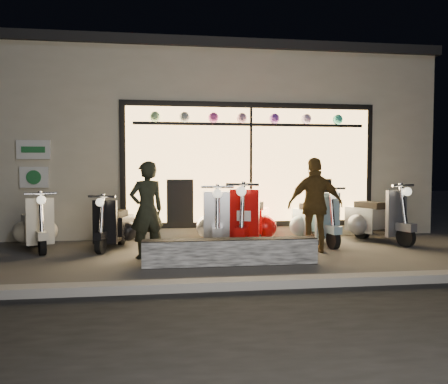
# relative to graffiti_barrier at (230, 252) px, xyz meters

# --- Properties ---
(ground) EXTENTS (40.00, 40.00, 0.00)m
(ground) POSITION_rel_graffiti_barrier_xyz_m (0.02, 0.65, -0.20)
(ground) COLOR #383533
(ground) RESTS_ON ground
(kerb) EXTENTS (40.00, 0.25, 0.12)m
(kerb) POSITION_rel_graffiti_barrier_xyz_m (0.02, -1.35, -0.14)
(kerb) COLOR slate
(kerb) RESTS_ON ground
(shop_building) EXTENTS (10.20, 6.23, 4.20)m
(shop_building) POSITION_rel_graffiti_barrier_xyz_m (0.03, 5.63, 1.90)
(shop_building) COLOR beige
(shop_building) RESTS_ON ground
(graffiti_barrier) EXTENTS (2.66, 0.28, 0.40)m
(graffiti_barrier) POSITION_rel_graffiti_barrier_xyz_m (0.00, 0.00, 0.00)
(graffiti_barrier) COLOR black
(graffiti_barrier) RESTS_ON ground
(scooter_silver) EXTENTS (0.63, 1.58, 1.12)m
(scooter_silver) POSITION_rel_graffiti_barrier_xyz_m (0.02, 1.78, 0.25)
(scooter_silver) COLOR black
(scooter_silver) RESTS_ON ground
(scooter_red) EXTENTS (0.94, 1.60, 1.17)m
(scooter_red) POSITION_rel_graffiti_barrier_xyz_m (0.65, 1.62, 0.27)
(scooter_red) COLOR black
(scooter_red) RESTS_ON ground
(scooter_black) EXTENTS (0.66, 1.36, 0.97)m
(scooter_black) POSITION_rel_graffiti_barrier_xyz_m (-1.91, 1.81, 0.19)
(scooter_black) COLOR black
(scooter_black) RESTS_ON ground
(scooter_cream) EXTENTS (0.81, 1.40, 1.02)m
(scooter_cream) POSITION_rel_graffiti_barrier_xyz_m (-3.34, 1.83, 0.21)
(scooter_cream) COLOR black
(scooter_cream) RESTS_ON ground
(scooter_blue) EXTENTS (0.62, 1.52, 1.08)m
(scooter_blue) POSITION_rel_graffiti_barrier_xyz_m (1.95, 1.83, 0.23)
(scooter_blue) COLOR black
(scooter_blue) RESTS_ON ground
(scooter_grey) EXTENTS (0.87, 1.56, 1.13)m
(scooter_grey) POSITION_rel_graffiti_barrier_xyz_m (3.21, 1.85, 0.25)
(scooter_grey) COLOR black
(scooter_grey) RESTS_ON ground
(man) EXTENTS (0.69, 0.58, 1.59)m
(man) POSITION_rel_graffiti_barrier_xyz_m (-1.29, 0.70, 0.60)
(man) COLOR black
(man) RESTS_ON ground
(woman) EXTENTS (1.00, 0.46, 1.67)m
(woman) POSITION_rel_graffiti_barrier_xyz_m (1.62, 0.80, 0.63)
(woman) COLOR brown
(woman) RESTS_ON ground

